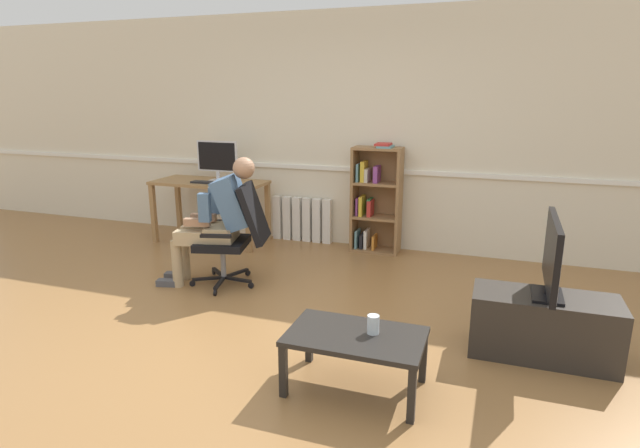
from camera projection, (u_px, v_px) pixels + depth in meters
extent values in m
plane|color=olive|center=(264.00, 339.00, 3.85)|extent=(18.00, 18.00, 0.00)
cube|color=beige|center=(359.00, 132.00, 5.93)|extent=(12.00, 0.10, 2.70)
cube|color=white|center=(357.00, 170.00, 5.98)|extent=(12.00, 0.03, 0.05)
cube|color=#9E7547|center=(154.00, 214.00, 6.24)|extent=(0.06, 0.06, 0.72)
cube|color=#9E7547|center=(249.00, 222.00, 5.82)|extent=(0.06, 0.06, 0.72)
cube|color=#9E7547|center=(268.00, 212.00, 6.30)|extent=(0.06, 0.06, 0.72)
cube|color=#9E7547|center=(179.00, 205.00, 6.71)|extent=(0.06, 0.06, 0.72)
cube|color=#9E7547|center=(209.00, 183.00, 6.17)|extent=(1.37, 0.60, 0.04)
cube|color=silver|center=(218.00, 180.00, 6.20)|extent=(0.18, 0.14, 0.01)
cube|color=silver|center=(218.00, 175.00, 6.20)|extent=(0.04, 0.02, 0.10)
cube|color=silver|center=(217.00, 156.00, 6.14)|extent=(0.54, 0.02, 0.37)
cube|color=black|center=(217.00, 156.00, 6.13)|extent=(0.49, 0.00, 0.33)
cube|color=black|center=(206.00, 182.00, 6.02)|extent=(0.37, 0.12, 0.02)
cube|color=white|center=(225.00, 183.00, 5.97)|extent=(0.06, 0.10, 0.03)
cube|color=olive|center=(354.00, 199.00, 5.90)|extent=(0.03, 0.28, 1.21)
cube|color=olive|center=(399.00, 202.00, 5.73)|extent=(0.03, 0.28, 1.21)
cube|color=olive|center=(379.00, 198.00, 5.94)|extent=(0.52, 0.02, 1.21)
cube|color=olive|center=(375.00, 250.00, 5.96)|extent=(0.49, 0.28, 0.03)
cube|color=olive|center=(376.00, 217.00, 5.86)|extent=(0.49, 0.28, 0.03)
cube|color=olive|center=(377.00, 183.00, 5.77)|extent=(0.49, 0.28, 0.03)
cube|color=olive|center=(378.00, 148.00, 5.67)|extent=(0.49, 0.28, 0.03)
cube|color=#6699A3|center=(358.00, 238.00, 6.00)|extent=(0.02, 0.19, 0.21)
cube|color=#89428E|center=(359.00, 206.00, 5.91)|extent=(0.02, 0.19, 0.20)
cube|color=#6699A3|center=(359.00, 172.00, 5.80)|extent=(0.03, 0.19, 0.20)
cube|color=black|center=(363.00, 240.00, 5.99)|extent=(0.03, 0.19, 0.17)
cube|color=gold|center=(362.00, 206.00, 5.87)|extent=(0.04, 0.19, 0.23)
cube|color=gold|center=(364.00, 171.00, 5.79)|extent=(0.05, 0.19, 0.23)
cube|color=white|center=(367.00, 238.00, 5.98)|extent=(0.03, 0.19, 0.22)
cube|color=#38844C|center=(370.00, 207.00, 5.88)|extent=(0.03, 0.19, 0.20)
cube|color=beige|center=(368.00, 175.00, 5.78)|extent=(0.04, 0.19, 0.15)
cube|color=orange|center=(374.00, 242.00, 5.95)|extent=(0.03, 0.19, 0.16)
cube|color=red|center=(370.00, 208.00, 5.85)|extent=(0.04, 0.19, 0.18)
cube|color=#89428E|center=(377.00, 174.00, 5.74)|extent=(0.05, 0.19, 0.18)
cube|color=#6699A3|center=(385.00, 147.00, 5.61)|extent=(0.16, 0.22, 0.02)
cube|color=red|center=(383.00, 144.00, 5.61)|extent=(0.16, 0.22, 0.02)
cube|color=white|center=(278.00, 217.00, 6.42)|extent=(0.10, 0.08, 0.55)
cube|color=white|center=(287.00, 218.00, 6.38)|extent=(0.10, 0.08, 0.55)
cube|color=white|center=(297.00, 219.00, 6.33)|extent=(0.10, 0.08, 0.55)
cube|color=white|center=(307.00, 220.00, 6.29)|extent=(0.10, 0.08, 0.55)
cube|color=white|center=(317.00, 221.00, 6.25)|extent=(0.10, 0.08, 0.55)
cube|color=white|center=(327.00, 221.00, 6.21)|extent=(0.10, 0.08, 0.55)
cube|color=black|center=(220.00, 283.00, 4.79)|extent=(0.11, 0.30, 0.02)
cylinder|color=black|center=(215.00, 293.00, 4.65)|extent=(0.03, 0.06, 0.06)
cube|color=black|center=(237.00, 279.00, 4.88)|extent=(0.30, 0.06, 0.02)
cylinder|color=black|center=(251.00, 285.00, 4.83)|extent=(0.06, 0.03, 0.06)
cube|color=black|center=(236.00, 273.00, 5.04)|extent=(0.15, 0.29, 0.02)
cylinder|color=black|center=(248.00, 273.00, 5.16)|extent=(0.04, 0.06, 0.06)
cube|color=black|center=(219.00, 273.00, 5.06)|extent=(0.25, 0.22, 0.02)
cylinder|color=black|center=(214.00, 272.00, 5.19)|extent=(0.06, 0.05, 0.06)
cube|color=black|center=(208.00, 279.00, 4.90)|extent=(0.27, 0.19, 0.02)
cylinder|color=black|center=(192.00, 283.00, 4.88)|extent=(0.06, 0.05, 0.06)
cylinder|color=gray|center=(223.00, 262.00, 4.89)|extent=(0.05, 0.05, 0.30)
cube|color=black|center=(222.00, 243.00, 4.85)|extent=(0.56, 0.56, 0.07)
cube|color=black|center=(254.00, 213.00, 4.74)|extent=(0.33, 0.48, 0.55)
cube|color=black|center=(231.00, 222.00, 5.06)|extent=(0.28, 0.11, 0.03)
cube|color=black|center=(216.00, 236.00, 4.56)|extent=(0.28, 0.11, 0.03)
cube|color=tan|center=(222.00, 233.00, 4.82)|extent=(0.33, 0.39, 0.14)
cube|color=#476689|center=(233.00, 202.00, 4.73)|extent=(0.42, 0.41, 0.52)
sphere|color=#A87A5B|center=(244.00, 168.00, 4.64)|extent=(0.20, 0.20, 0.20)
cube|color=black|center=(192.00, 222.00, 4.82)|extent=(0.15, 0.07, 0.02)
cube|color=tan|center=(204.00, 232.00, 4.94)|extent=(0.44, 0.23, 0.13)
cylinder|color=tan|center=(184.00, 257.00, 5.02)|extent=(0.10, 0.10, 0.46)
cube|color=#4C4C51|center=(176.00, 275.00, 5.08)|extent=(0.24, 0.14, 0.06)
cube|color=tan|center=(197.00, 238.00, 4.75)|extent=(0.44, 0.23, 0.13)
cylinder|color=tan|center=(177.00, 264.00, 4.83)|extent=(0.10, 0.10, 0.46)
cube|color=#4C4C51|center=(169.00, 283.00, 4.89)|extent=(0.24, 0.14, 0.06)
cube|color=#476689|center=(215.00, 200.00, 4.91)|extent=(0.12, 0.10, 0.26)
cube|color=#A87A5B|center=(204.00, 217.00, 4.90)|extent=(0.25, 0.13, 0.07)
cube|color=#476689|center=(205.00, 208.00, 4.60)|extent=(0.12, 0.10, 0.26)
cube|color=#A87A5B|center=(197.00, 222.00, 4.71)|extent=(0.25, 0.13, 0.07)
cube|color=#2D2823|center=(543.00, 326.00, 3.55)|extent=(0.97, 0.43, 0.45)
cube|color=black|center=(547.00, 295.00, 3.49)|extent=(0.20, 0.32, 0.02)
cylinder|color=black|center=(548.00, 290.00, 3.49)|extent=(0.04, 0.04, 0.05)
cube|color=black|center=(552.00, 254.00, 3.42)|extent=(0.05, 0.82, 0.48)
cube|color=white|center=(556.00, 254.00, 3.41)|extent=(0.02, 0.77, 0.44)
cube|color=black|center=(283.00, 371.00, 3.08)|extent=(0.04, 0.04, 0.34)
cube|color=black|center=(412.00, 395.00, 2.84)|extent=(0.04, 0.04, 0.34)
cube|color=black|center=(423.00, 357.00, 3.25)|extent=(0.04, 0.04, 0.34)
cube|color=black|center=(309.00, 338.00, 3.49)|extent=(0.04, 0.04, 0.34)
cube|color=black|center=(356.00, 336.00, 3.12)|extent=(0.84, 0.51, 0.03)
cylinder|color=silver|center=(373.00, 324.00, 3.11)|extent=(0.07, 0.07, 0.12)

